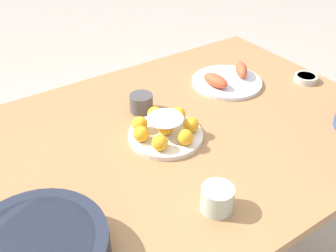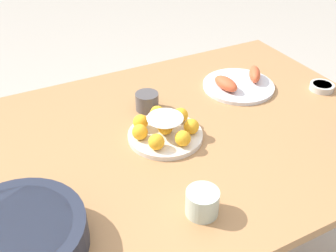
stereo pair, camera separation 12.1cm
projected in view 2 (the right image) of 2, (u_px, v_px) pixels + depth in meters
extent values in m
cylinder|color=#A87547|center=(247.00, 115.00, 2.03)|extent=(0.06, 0.06, 0.71)
cube|color=#A87547|center=(171.00, 140.00, 1.24)|extent=(1.45, 0.98, 0.03)
cylinder|color=silver|center=(165.00, 135.00, 1.22)|extent=(0.23, 0.23, 0.02)
sphere|color=#F4A823|center=(140.00, 132.00, 1.18)|extent=(0.05, 0.05, 0.05)
sphere|color=#F4A823|center=(156.00, 142.00, 1.14)|extent=(0.05, 0.05, 0.05)
sphere|color=#F4A823|center=(184.00, 138.00, 1.16)|extent=(0.05, 0.05, 0.05)
sphere|color=#F4A823|center=(191.00, 126.00, 1.20)|extent=(0.05, 0.05, 0.05)
sphere|color=#F4A823|center=(181.00, 115.00, 1.26)|extent=(0.05, 0.05, 0.05)
sphere|color=#F4A823|center=(157.00, 113.00, 1.27)|extent=(0.05, 0.05, 0.05)
sphere|color=#F4A823|center=(141.00, 122.00, 1.22)|extent=(0.05, 0.05, 0.05)
ellipsoid|color=white|center=(165.00, 118.00, 1.18)|extent=(0.11, 0.11, 0.02)
sphere|color=#F4A823|center=(165.00, 127.00, 1.20)|extent=(0.05, 0.05, 0.05)
cylinder|color=#232838|center=(17.00, 238.00, 0.86)|extent=(0.31, 0.31, 0.08)
cylinder|color=brown|center=(14.00, 228.00, 0.84)|extent=(0.25, 0.25, 0.01)
cylinder|color=beige|center=(323.00, 87.00, 1.46)|extent=(0.09, 0.09, 0.02)
cylinder|color=olive|center=(323.00, 85.00, 1.46)|extent=(0.07, 0.07, 0.01)
cylinder|color=silver|center=(238.00, 86.00, 1.48)|extent=(0.27, 0.27, 0.01)
ellipsoid|color=#D1512D|center=(226.00, 84.00, 1.44)|extent=(0.06, 0.12, 0.04)
ellipsoid|color=#D1512D|center=(255.00, 74.00, 1.49)|extent=(0.09, 0.11, 0.05)
cylinder|color=#4C4747|center=(146.00, 102.00, 1.34)|extent=(0.08, 0.08, 0.06)
cylinder|color=beige|center=(202.00, 202.00, 0.95)|extent=(0.08, 0.08, 0.07)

